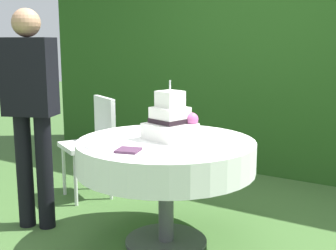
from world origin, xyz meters
The scene contains 11 objects.
ground_plane centered at (0.00, 0.00, 0.00)m, with size 20.00×20.00×0.00m, color #3D602D.
foliage_hedge centered at (0.00, 2.21, 1.47)m, with size 5.69×0.68×2.94m, color #234C19.
cake_table centered at (0.00, 0.00, 0.62)m, with size 1.19×1.19×0.73m.
wedding_cake centered at (0.01, 0.05, 0.85)m, with size 0.34×0.34×0.40m.
serving_plate_near centered at (0.33, 0.25, 0.73)m, with size 0.14×0.14×0.01m, color white.
serving_plate_far centered at (-0.26, -0.40, 0.73)m, with size 0.13×0.13×0.01m, color white.
serving_plate_left centered at (0.41, -0.04, 0.73)m, with size 0.10×0.10×0.01m, color white.
serving_plate_right centered at (-0.31, 0.12, 0.73)m, with size 0.12×0.12×0.01m, color white.
napkin_stack centered at (-0.03, -0.37, 0.73)m, with size 0.13×0.13×0.01m, color #4C2D47.
garden_chair centered at (-1.05, 0.48, 0.54)m, with size 0.54×0.54×0.89m.
standing_person centered at (-0.97, -0.28, 0.93)m, with size 0.41×0.32×1.60m.
Camera 1 is at (1.52, -2.41, 1.37)m, focal length 47.06 mm.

